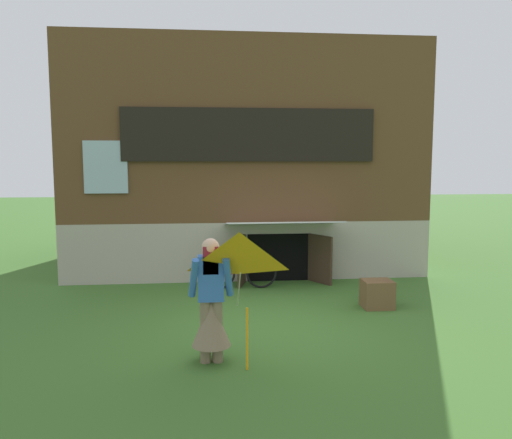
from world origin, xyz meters
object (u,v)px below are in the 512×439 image
object	(u,v)px
kite	(239,269)
bicycle_red	(241,273)
person	(211,311)
wooden_crate	(377,294)

from	to	relation	value
kite	bicycle_red	world-z (taller)	kite
person	bicycle_red	size ratio (longest dim) A/B	1.09
person	wooden_crate	size ratio (longest dim) A/B	3.11
person	kite	xyz separation A→B (m)	(0.34, -0.55, 0.67)
wooden_crate	kite	bearing A→B (deg)	-133.91
kite	bicycle_red	xyz separation A→B (m)	(0.32, 4.43, -1.03)
kite	wooden_crate	world-z (taller)	kite
bicycle_red	wooden_crate	world-z (taller)	bicycle_red
person	wooden_crate	bearing A→B (deg)	16.61
person	kite	distance (m)	0.93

